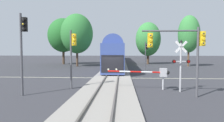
{
  "coord_description": "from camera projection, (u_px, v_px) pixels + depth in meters",
  "views": [
    {
      "loc": [
        1.18,
        -21.96,
        3.23
      ],
      "look_at": [
        -0.09,
        0.99,
        2.0
      ],
      "focal_mm": 29.38,
      "sensor_mm": 36.0,
      "label": 1
    }
  ],
  "objects": [
    {
      "name": "traffic_signal_median",
      "position": [
        73.0,
        50.0,
        15.58
      ],
      "size": [
        0.53,
        0.38,
        5.01
      ],
      "color": "#4C4C51",
      "rests_on": "ground"
    },
    {
      "name": "traffic_signal_near_right",
      "position": [
        181.0,
        45.0,
        12.67
      ],
      "size": [
        4.31,
        0.38,
        4.9
      ],
      "color": "#4C4C51",
      "rests_on": "ground"
    },
    {
      "name": "traffic_signal_near_left",
      "position": [
        23.0,
        41.0,
        13.08
      ],
      "size": [
        0.53,
        0.38,
        5.94
      ],
      "color": "#4C4C51",
      "rests_on": "ground"
    },
    {
      "name": "crossing_gate_near",
      "position": [
        157.0,
        73.0,
        15.34
      ],
      "size": [
        5.18,
        0.4,
        1.8
      ],
      "color": "#B7B7BC",
      "rests_on": "ground"
    },
    {
      "name": "ground_plane",
      "position": [
        112.0,
        78.0,
        22.13
      ],
      "size": [
        220.0,
        220.0,
        0.0
      ],
      "primitive_type": "plane",
      "color": "#333338"
    },
    {
      "name": "crossing_signal_mast",
      "position": [
        181.0,
        60.0,
        14.42
      ],
      "size": [
        1.36,
        0.44,
        4.15
      ],
      "color": "#B2B2B7",
      "rests_on": "ground"
    },
    {
      "name": "oak_behind_train",
      "position": [
        77.0,
        34.0,
        38.77
      ],
      "size": [
        6.77,
        6.77,
        11.12
      ],
      "color": "#4C3828",
      "rests_on": "ground"
    },
    {
      "name": "elm_centre_background",
      "position": [
        148.0,
        39.0,
        45.63
      ],
      "size": [
        6.16,
        6.16,
        10.42
      ],
      "color": "#4C3828",
      "rests_on": "ground"
    },
    {
      "name": "railway_track",
      "position": [
        112.0,
        77.0,
        22.13
      ],
      "size": [
        4.4,
        80.0,
        0.32
      ],
      "color": "gray",
      "rests_on": "ground"
    },
    {
      "name": "pine_left_background",
      "position": [
        63.0,
        35.0,
        45.16
      ],
      "size": [
        7.4,
        7.4,
        11.32
      ],
      "color": "#4C3828",
      "rests_on": "ground"
    },
    {
      "name": "traffic_signal_far_side",
      "position": [
        146.0,
        51.0,
        31.01
      ],
      "size": [
        0.53,
        0.38,
        4.83
      ],
      "color": "#4C4C51",
      "rests_on": "ground"
    },
    {
      "name": "commuter_train",
      "position": [
        118.0,
        53.0,
        51.9
      ],
      "size": [
        3.04,
        63.52,
        5.16
      ],
      "color": "#384C93",
      "rests_on": "railway_track"
    },
    {
      "name": "maple_right_background",
      "position": [
        189.0,
        34.0,
        38.67
      ],
      "size": [
        4.44,
        4.44,
        10.8
      ],
      "color": "brown",
      "rests_on": "ground"
    },
    {
      "name": "road_centre_stripe",
      "position": [
        112.0,
        78.0,
        22.13
      ],
      "size": [
        44.0,
        0.2,
        0.01
      ],
      "color": "beige",
      "rests_on": "ground"
    }
  ]
}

